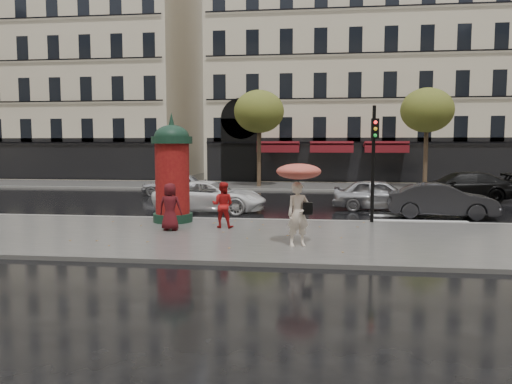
# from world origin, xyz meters

# --- Properties ---
(ground) EXTENTS (160.00, 160.00, 0.00)m
(ground) POSITION_xyz_m (0.00, 0.00, 0.00)
(ground) COLOR black
(ground) RESTS_ON ground
(near_sidewalk) EXTENTS (90.00, 7.00, 0.12)m
(near_sidewalk) POSITION_xyz_m (0.00, -0.50, 0.06)
(near_sidewalk) COLOR #474744
(near_sidewalk) RESTS_ON ground
(far_sidewalk) EXTENTS (90.00, 6.00, 0.12)m
(far_sidewalk) POSITION_xyz_m (0.00, 19.00, 0.06)
(far_sidewalk) COLOR #474744
(far_sidewalk) RESTS_ON ground
(near_kerb) EXTENTS (90.00, 0.25, 0.14)m
(near_kerb) POSITION_xyz_m (0.00, 3.00, 0.07)
(near_kerb) COLOR slate
(near_kerb) RESTS_ON ground
(far_kerb) EXTENTS (90.00, 0.25, 0.14)m
(far_kerb) POSITION_xyz_m (0.00, 16.00, 0.07)
(far_kerb) COLOR slate
(far_kerb) RESTS_ON ground
(zebra_crossing) EXTENTS (3.60, 11.75, 0.01)m
(zebra_crossing) POSITION_xyz_m (6.00, 9.60, 0.01)
(zebra_crossing) COLOR silver
(zebra_crossing) RESTS_ON ground
(bldg_far_corner) EXTENTS (26.00, 14.00, 22.90)m
(bldg_far_corner) POSITION_xyz_m (6.00, 30.00, 11.31)
(bldg_far_corner) COLOR #B7A88C
(bldg_far_corner) RESTS_ON ground
(bldg_far_left) EXTENTS (24.00, 14.00, 22.90)m
(bldg_far_left) POSITION_xyz_m (-22.00, 30.00, 11.31)
(bldg_far_left) COLOR #B7A88C
(bldg_far_left) RESTS_ON ground
(tree_far_left) EXTENTS (3.40, 3.40, 6.64)m
(tree_far_left) POSITION_xyz_m (-2.00, 18.00, 5.17)
(tree_far_left) COLOR #38281C
(tree_far_left) RESTS_ON ground
(tree_far_right) EXTENTS (3.40, 3.40, 6.64)m
(tree_far_right) POSITION_xyz_m (9.00, 18.00, 5.17)
(tree_far_right) COLOR #38281C
(tree_far_right) RESTS_ON ground
(woman_umbrella) EXTENTS (1.25, 1.25, 2.41)m
(woman_umbrella) POSITION_xyz_m (1.46, -1.93, 1.71)
(woman_umbrella) COLOR #F8E3CC
(woman_umbrella) RESTS_ON near_sidewalk
(woman_red) EXTENTS (0.82, 0.66, 1.58)m
(woman_red) POSITION_xyz_m (-1.24, 0.91, 0.91)
(woman_red) COLOR red
(woman_red) RESTS_ON near_sidewalk
(man_burgundy) EXTENTS (0.80, 0.55, 1.59)m
(man_burgundy) POSITION_xyz_m (-2.87, 0.14, 0.91)
(man_burgundy) COLOR #480E13
(man_burgundy) RESTS_ON near_sidewalk
(morris_column) EXTENTS (1.50, 1.50, 4.03)m
(morris_column) POSITION_xyz_m (-3.34, 2.01, 2.05)
(morris_column) COLOR black
(morris_column) RESTS_ON near_sidewalk
(traffic_light) EXTENTS (0.28, 0.40, 4.27)m
(traffic_light) POSITION_xyz_m (4.00, 2.72, 2.71)
(traffic_light) COLOR black
(traffic_light) RESTS_ON near_sidewalk
(car_silver) EXTENTS (4.39, 2.23, 1.43)m
(car_silver) POSITION_xyz_m (4.79, 7.04, 0.72)
(car_silver) COLOR #A1A1A5
(car_silver) RESTS_ON ground
(car_darkgrey) EXTENTS (4.37, 1.87, 1.40)m
(car_darkgrey) POSITION_xyz_m (7.02, 5.13, 0.70)
(car_darkgrey) COLOR black
(car_darkgrey) RESTS_ON ground
(car_white) EXTENTS (5.10, 2.66, 1.37)m
(car_white) POSITION_xyz_m (-2.71, 5.68, 0.69)
(car_white) COLOR white
(car_white) RESTS_ON ground
(car_black) EXTENTS (5.36, 2.20, 1.55)m
(car_black) POSITION_xyz_m (9.40, 11.33, 0.78)
(car_black) COLOR black
(car_black) RESTS_ON ground
(car_far_silver) EXTENTS (4.00, 2.04, 1.31)m
(car_far_silver) POSITION_xyz_m (-6.32, 12.42, 0.65)
(car_far_silver) COLOR #A6A5AA
(car_far_silver) RESTS_ON ground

